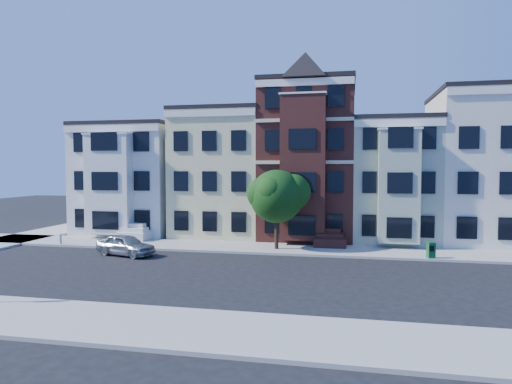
% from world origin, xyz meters
% --- Properties ---
extents(ground, '(120.00, 120.00, 0.00)m').
position_xyz_m(ground, '(0.00, 0.00, 0.00)').
color(ground, black).
extents(far_sidewalk, '(60.00, 4.00, 0.15)m').
position_xyz_m(far_sidewalk, '(0.00, 8.00, 0.07)').
color(far_sidewalk, '#9E9B93').
rests_on(far_sidewalk, ground).
extents(near_sidewalk, '(60.00, 4.00, 0.15)m').
position_xyz_m(near_sidewalk, '(0.00, -8.00, 0.07)').
color(near_sidewalk, '#9E9B93').
rests_on(near_sidewalk, ground).
extents(house_white, '(8.00, 9.00, 9.00)m').
position_xyz_m(house_white, '(-15.00, 14.50, 4.50)').
color(house_white, silver).
rests_on(house_white, ground).
extents(house_yellow, '(7.00, 9.00, 10.00)m').
position_xyz_m(house_yellow, '(-7.00, 14.50, 5.00)').
color(house_yellow, beige).
rests_on(house_yellow, ground).
extents(house_brown, '(7.00, 9.00, 12.00)m').
position_xyz_m(house_brown, '(0.00, 14.50, 6.00)').
color(house_brown, '#391813').
rests_on(house_brown, ground).
extents(house_green, '(6.00, 9.00, 9.00)m').
position_xyz_m(house_green, '(6.50, 14.50, 4.50)').
color(house_green, '#A0AD94').
rests_on(house_green, ground).
extents(house_cream, '(8.00, 9.00, 11.00)m').
position_xyz_m(house_cream, '(13.50, 14.50, 5.50)').
color(house_cream, silver).
rests_on(house_cream, ground).
extents(street_tree, '(5.79, 5.79, 6.59)m').
position_xyz_m(street_tree, '(-1.55, 7.56, 3.44)').
color(street_tree, '#194D13').
rests_on(street_tree, far_sidewalk).
extents(parked_car, '(4.30, 2.64, 1.37)m').
position_xyz_m(parked_car, '(-10.74, 4.02, 0.68)').
color(parked_car, '#AEB1B6').
rests_on(parked_car, ground).
extents(newspaper_box, '(0.51, 0.48, 0.95)m').
position_xyz_m(newspaper_box, '(8.10, 6.30, 0.62)').
color(newspaper_box, '#155F28').
rests_on(newspaper_box, far_sidewalk).
extents(fire_hydrant, '(0.28, 0.28, 0.60)m').
position_xyz_m(fire_hydrant, '(-17.00, 6.30, 0.45)').
color(fire_hydrant, silver).
rests_on(fire_hydrant, far_sidewalk).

